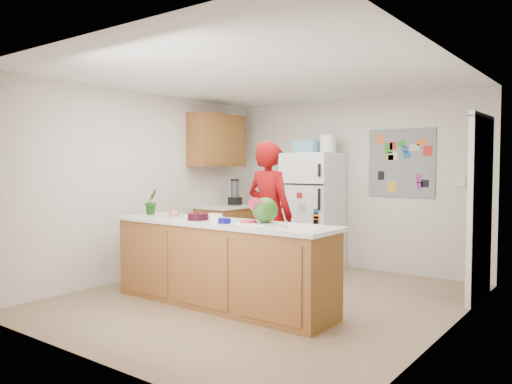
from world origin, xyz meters
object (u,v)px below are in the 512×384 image
Objects in this scene: refrigerator at (313,210)px; cherry_bowl at (198,217)px; person at (269,215)px; watermelon at (265,210)px.

cherry_bowl is at bearing -90.24° from refrigerator.
refrigerator is 1.41m from person.
watermelon reaches higher than cherry_bowl.
watermelon is at bearing 9.78° from cherry_bowl.
refrigerator is 2.46m from watermelon.
person reaches higher than watermelon.
refrigerator is 2.46m from cherry_bowl.
watermelon is at bearing -71.14° from refrigerator.
person is 7.00× the size of watermelon.
person reaches higher than cherry_bowl.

